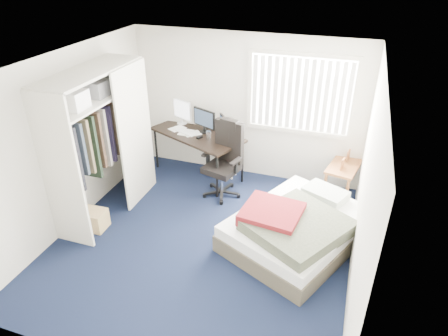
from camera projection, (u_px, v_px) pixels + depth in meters
ground at (204, 240)px, 5.68m from camera, size 4.20×4.20×0.00m
room_shell at (200, 145)px, 4.94m from camera, size 4.20×4.20×4.20m
window_assembly at (300, 94)px, 6.33m from camera, size 1.72×0.09×1.32m
closet at (99, 131)px, 5.71m from camera, size 0.64×1.84×2.22m
desk at (198, 132)px, 6.93m from camera, size 1.82×1.36×1.27m
office_chair at (224, 167)px, 6.55m from camera, size 0.73×0.73×1.28m
footstool at (228, 166)px, 7.18m from camera, size 0.34×0.28×0.25m
nightstand at (345, 167)px, 6.46m from camera, size 0.60×0.93×0.77m
bed at (296, 227)px, 5.50m from camera, size 2.11×2.34×0.63m
pine_box at (93, 219)px, 5.87m from camera, size 0.40×0.30×0.29m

